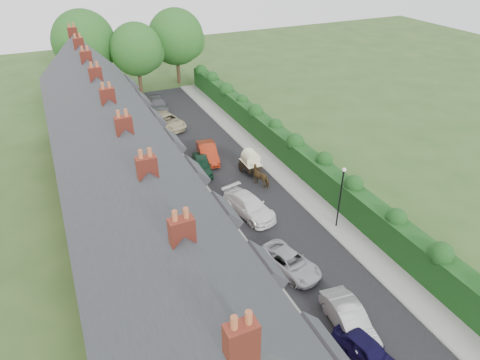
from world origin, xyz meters
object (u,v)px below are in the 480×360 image
at_px(car_red, 208,153).
at_px(car_beige, 167,121).
at_px(car_navy, 367,350).
at_px(lamppost, 341,190).
at_px(car_silver_a, 349,319).
at_px(horse_cart, 251,160).
at_px(car_white, 249,206).
at_px(car_silver_b, 290,262).
at_px(horse, 261,176).
at_px(car_grey, 158,104).
at_px(car_green, 202,165).

distance_m(car_red, car_beige, 9.30).
bearing_deg(car_navy, lamppost, 50.10).
bearing_deg(car_silver_a, horse_cart, 88.65).
bearing_deg(car_white, car_red, 76.75).
bearing_deg(car_red, car_navy, -80.05).
relative_size(car_red, car_beige, 0.86).
bearing_deg(car_white, car_silver_b, -104.40).
relative_size(car_navy, horse, 1.93).
bearing_deg(horse, horse_cart, -114.19).
height_order(car_white, car_grey, car_white).
height_order(car_silver_a, car_white, car_white).
distance_m(car_silver_a, car_silver_b, 5.63).
height_order(car_red, horse_cart, horse_cart).
distance_m(car_beige, horse_cart, 13.92).
xyz_separation_m(car_beige, horse, (4.02, -15.51, 0.11)).
distance_m(car_green, car_grey, 16.80).
distance_m(car_silver_a, car_beige, 31.63).
bearing_deg(car_navy, horse, 68.52).
bearing_deg(car_silver_b, car_red, 73.41).
bearing_deg(lamppost, car_grey, 101.66).
bearing_deg(car_silver_b, car_green, 78.33).
bearing_deg(car_navy, car_red, 77.09).
bearing_deg(car_grey, horse_cart, -72.01).
bearing_deg(lamppost, car_red, 109.46).
bearing_deg(car_white, car_green, 86.09).
distance_m(car_silver_b, car_white, 6.94).
xyz_separation_m(car_white, horse_cart, (2.90, 5.75, 0.58)).
bearing_deg(car_silver_a, car_red, 96.85).
distance_m(car_silver_b, horse, 10.97).
relative_size(car_white, horse_cart, 1.61).
distance_m(car_silver_a, car_grey, 37.21).
distance_m(car_silver_a, car_white, 12.54).
xyz_separation_m(car_navy, car_green, (-0.96, 22.40, 0.05)).
relative_size(lamppost, car_silver_b, 1.12).
bearing_deg(horse, car_navy, 56.35).
xyz_separation_m(car_white, car_red, (0.26, 9.87, 0.02)).
bearing_deg(car_beige, car_navy, -102.64).
relative_size(car_navy, horse_cart, 1.21).
distance_m(car_white, car_grey, 24.68).
distance_m(car_white, horse_cart, 6.47).
xyz_separation_m(car_silver_b, horse_cart, (3.22, 12.69, 0.70)).
bearing_deg(car_navy, car_white, 77.52).
distance_m(car_green, horse_cart, 4.55).
distance_m(car_navy, car_silver_a, 2.04).
relative_size(car_silver_b, horse, 2.26).
bearing_deg(horse_cart, car_red, 122.63).
distance_m(car_white, car_red, 9.87).
relative_size(lamppost, car_silver_a, 1.13).
relative_size(lamppost, car_green, 1.21).
relative_size(car_white, horse, 2.56).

